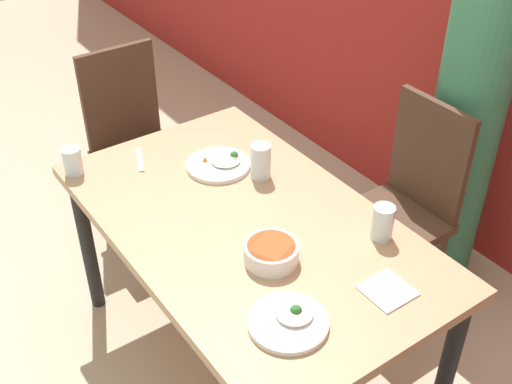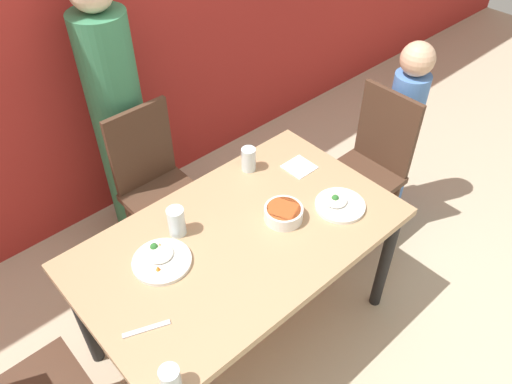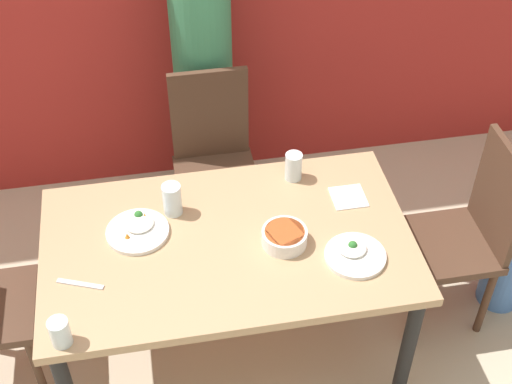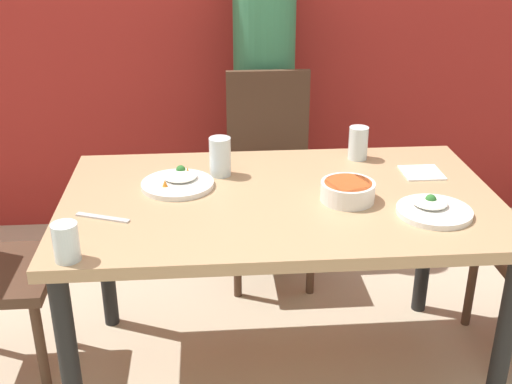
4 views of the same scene
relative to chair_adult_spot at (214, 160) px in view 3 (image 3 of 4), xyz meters
name	(u,v)px [view 3 (image 3 of 4)]	position (x,y,z in m)	size (l,w,h in m)	color
ground_plane	(232,351)	(-0.04, -0.77, -0.51)	(10.00, 10.00, 0.00)	beige
dining_table	(228,254)	(-0.04, -0.77, 0.15)	(1.45, 0.86, 0.74)	tan
chair_adult_spot	(214,160)	(0.00, 0.00, 0.00)	(0.40, 0.40, 0.95)	#4C3323
chair_child_spot	(466,232)	(1.03, -0.69, 0.00)	(0.40, 0.40, 0.95)	#4C3323
person_adult	(204,81)	(0.00, 0.31, 0.26)	(0.29, 0.29, 1.62)	#387F56
bowl_curry	(284,237)	(0.17, -0.83, 0.26)	(0.18, 0.18, 0.06)	white
plate_rice_adult	(354,254)	(0.42, -0.94, 0.24)	(0.24, 0.24, 0.05)	white
plate_rice_child	(138,230)	(-0.39, -0.67, 0.24)	(0.25, 0.25, 0.05)	white
glass_water_tall	(60,332)	(-0.67, -1.15, 0.28)	(0.07, 0.07, 0.11)	silver
glass_water_short	(294,166)	(0.29, -0.46, 0.29)	(0.07, 0.07, 0.13)	silver
glass_water_center	(172,199)	(-0.24, -0.58, 0.30)	(0.08, 0.08, 0.14)	silver
napkin_folded	(348,197)	(0.49, -0.62, 0.23)	(0.14, 0.14, 0.01)	white
fork_steel	(80,284)	(-0.61, -0.90, 0.23)	(0.17, 0.09, 0.01)	silver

